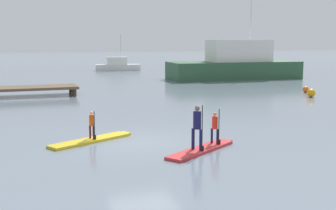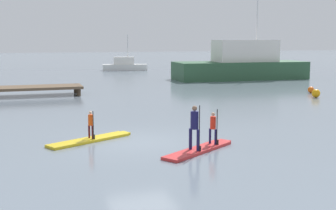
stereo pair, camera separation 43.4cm
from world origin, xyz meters
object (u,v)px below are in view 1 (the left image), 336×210
at_px(paddler_adult, 197,125).
at_px(fishing_boat_white_large, 235,65).
at_px(mooring_buoy_mid, 311,93).
at_px(mooring_buoy_far, 306,89).
at_px(paddleboard_far, 202,149).
at_px(paddleboard_near, 92,140).
at_px(motor_boat_small_navy, 118,65).
at_px(paddler_child_front, 215,126).
at_px(paddler_child_solo, 92,124).

height_order(paddler_adult, fishing_boat_white_large, fishing_boat_white_large).
relative_size(mooring_buoy_mid, mooring_buoy_far, 1.23).
xyz_separation_m(paddleboard_far, mooring_buoy_far, (14.09, 13.20, 0.18)).
bearing_deg(paddleboard_near, mooring_buoy_far, 30.96).
bearing_deg(motor_boat_small_navy, paddler_adult, -99.40).
relative_size(motor_boat_small_navy, mooring_buoy_mid, 10.05).
height_order(paddler_adult, mooring_buoy_mid, paddler_adult).
relative_size(paddleboard_far, paddler_child_front, 2.51).
xyz_separation_m(paddler_child_front, fishing_boat_white_large, (13.93, 24.59, 0.64)).
relative_size(paddler_child_solo, paddler_adult, 0.69).
bearing_deg(fishing_boat_white_large, motor_boat_small_navy, 117.94).
xyz_separation_m(paddleboard_near, mooring_buoy_far, (17.45, 10.46, 0.18)).
bearing_deg(paddleboard_far, paddler_child_front, 32.55).
xyz_separation_m(paddler_adult, motor_boat_small_navy, (6.73, 40.64, -0.35)).
xyz_separation_m(paddleboard_near, paddleboard_far, (3.36, -2.74, 0.00)).
relative_size(paddleboard_far, paddler_adult, 2.06).
height_order(paddler_child_solo, mooring_buoy_mid, paddler_child_solo).
bearing_deg(motor_boat_small_navy, paddler_child_front, -98.18).
bearing_deg(motor_boat_small_navy, mooring_buoy_mid, -77.87).
relative_size(paddler_child_front, motor_boat_small_navy, 0.23).
bearing_deg(fishing_boat_white_large, paddler_child_solo, -128.86).
height_order(paddler_adult, mooring_buoy_far, paddler_adult).
bearing_deg(fishing_boat_white_large, paddler_adult, -120.57).
relative_size(paddleboard_far, mooring_buoy_mid, 5.74).
height_order(paddler_child_solo, motor_boat_small_navy, motor_boat_small_navy).
relative_size(paddler_child_solo, mooring_buoy_far, 2.35).
xyz_separation_m(paddler_child_solo, paddler_adult, (3.08, -2.92, 0.29)).
xyz_separation_m(paddler_child_solo, paddleboard_far, (3.34, -2.73, -0.64)).
distance_m(motor_boat_small_navy, mooring_buoy_mid, 30.23).
bearing_deg(paddleboard_far, paddler_adult, -145.44).
distance_m(paddler_child_front, mooring_buoy_mid, 16.00).
bearing_deg(mooring_buoy_far, motor_boat_small_navy, 105.64).
distance_m(motor_boat_small_navy, mooring_buoy_far, 28.30).
distance_m(paddler_child_front, fishing_boat_white_large, 28.27).
height_order(paddleboard_near, paddler_adult, paddler_adult).
distance_m(paddler_child_front, motor_boat_small_navy, 40.42).
distance_m(fishing_boat_white_large, mooring_buoy_far, 11.91).
relative_size(paddler_child_front, mooring_buoy_far, 2.81).
height_order(motor_boat_small_navy, mooring_buoy_far, motor_boat_small_navy).
distance_m(paddler_adult, mooring_buoy_far, 19.64).
bearing_deg(paddler_child_solo, paddler_adult, -43.46).
distance_m(paddler_child_solo, paddler_adult, 4.25).
relative_size(paddleboard_far, fishing_boat_white_large, 0.25).
height_order(paddleboard_far, motor_boat_small_navy, motor_boat_small_navy).
height_order(fishing_boat_white_large, motor_boat_small_navy, fishing_boat_white_large).
relative_size(paddleboard_near, paddler_child_front, 2.68).
xyz_separation_m(paddler_child_solo, fishing_boat_white_large, (17.98, 22.31, 0.71)).
bearing_deg(paddleboard_near, paddleboard_far, -39.19).
xyz_separation_m(paddleboard_near, paddler_child_front, (4.07, -2.29, 0.70)).
bearing_deg(paddler_child_front, motor_boat_small_navy, 81.82).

